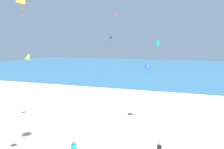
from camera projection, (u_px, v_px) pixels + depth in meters
ground_plane at (120, 119)px, 18.86m from camera, size 120.00×120.00×0.00m
ocean_water at (154, 68)px, 59.02m from camera, size 120.00×60.00×0.05m
beach_chair_near_camera at (29, 149)px, 13.16m from camera, size 0.78×0.84×0.57m
person_0 at (74, 148)px, 13.14m from camera, size 0.66×0.74×0.83m
person_1 at (159, 149)px, 13.12m from camera, size 0.59×0.47×0.66m
kite_black at (111, 38)px, 34.73m from camera, size 0.49×0.24×1.57m
kite_lime at (28, 56)px, 18.23m from camera, size 0.60×0.76×1.30m
kite_magenta at (116, 14)px, 34.27m from camera, size 0.81×0.76×1.60m
kite_blue at (148, 65)px, 18.05m from camera, size 0.75×1.06×1.39m
kite_teal at (158, 44)px, 24.53m from camera, size 0.62×0.82×1.28m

